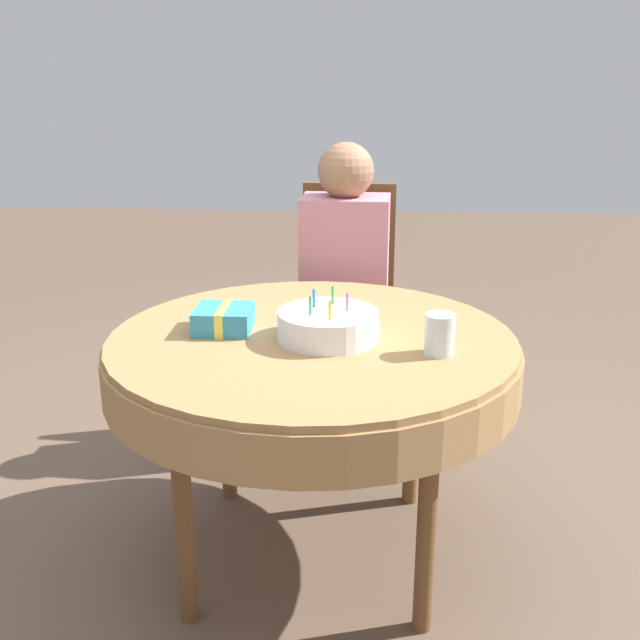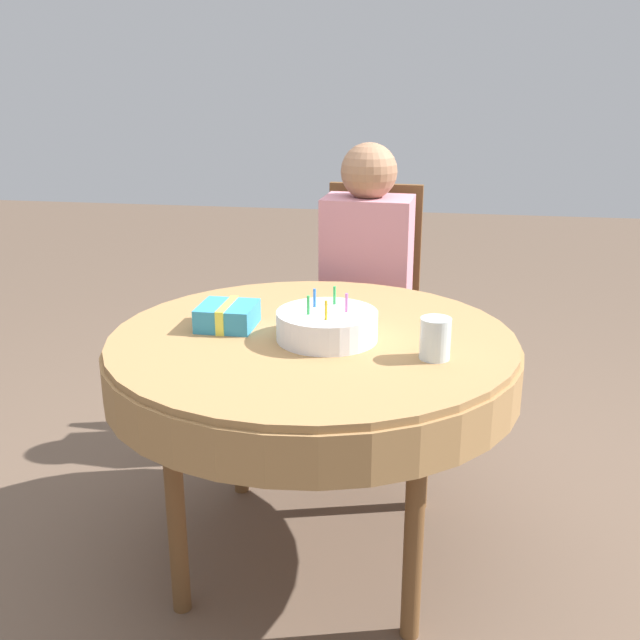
{
  "view_description": "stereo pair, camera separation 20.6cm",
  "coord_description": "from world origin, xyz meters",
  "px_view_note": "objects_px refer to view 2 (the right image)",
  "views": [
    {
      "loc": [
        0.14,
        -1.96,
        1.41
      ],
      "look_at": [
        0.02,
        -0.01,
        0.76
      ],
      "focal_mm": 42.0,
      "sensor_mm": 36.0,
      "label": 1
    },
    {
      "loc": [
        0.35,
        -1.94,
        1.41
      ],
      "look_at": [
        0.02,
        -0.01,
        0.76
      ],
      "focal_mm": 42.0,
      "sensor_mm": 36.0,
      "label": 2
    }
  ],
  "objects_px": {
    "birthday_cake": "(327,325)",
    "drinking_glass": "(435,338)",
    "chair": "(369,305)",
    "person": "(366,268)",
    "gift_box": "(227,316)"
  },
  "relations": [
    {
      "from": "chair",
      "to": "birthday_cake",
      "type": "relative_size",
      "value": 3.59
    },
    {
      "from": "drinking_glass",
      "to": "birthday_cake",
      "type": "bearing_deg",
      "value": 161.75
    },
    {
      "from": "chair",
      "to": "gift_box",
      "type": "distance_m",
      "value": 0.93
    },
    {
      "from": "birthday_cake",
      "to": "chair",
      "type": "bearing_deg",
      "value": 88.28
    },
    {
      "from": "birthday_cake",
      "to": "gift_box",
      "type": "height_order",
      "value": "birthday_cake"
    },
    {
      "from": "birthday_cake",
      "to": "gift_box",
      "type": "distance_m",
      "value": 0.3
    },
    {
      "from": "birthday_cake",
      "to": "drinking_glass",
      "type": "bearing_deg",
      "value": -18.25
    },
    {
      "from": "drinking_glass",
      "to": "gift_box",
      "type": "relative_size",
      "value": 0.66
    },
    {
      "from": "chair",
      "to": "drinking_glass",
      "type": "xyz_separation_m",
      "value": [
        0.27,
        -1.0,
        0.23
      ]
    },
    {
      "from": "chair",
      "to": "person",
      "type": "xyz_separation_m",
      "value": [
        -0.01,
        -0.1,
        0.18
      ]
    },
    {
      "from": "person",
      "to": "drinking_glass",
      "type": "height_order",
      "value": "person"
    },
    {
      "from": "birthday_cake",
      "to": "drinking_glass",
      "type": "relative_size",
      "value": 2.56
    },
    {
      "from": "person",
      "to": "gift_box",
      "type": "xyz_separation_m",
      "value": [
        -0.32,
        -0.74,
        0.03
      ]
    },
    {
      "from": "chair",
      "to": "birthday_cake",
      "type": "xyz_separation_m",
      "value": [
        -0.03,
        -0.9,
        0.22
      ]
    },
    {
      "from": "drinking_glass",
      "to": "gift_box",
      "type": "height_order",
      "value": "drinking_glass"
    }
  ]
}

